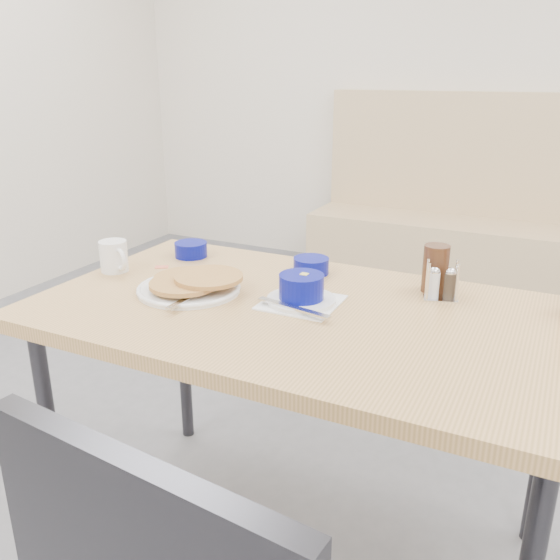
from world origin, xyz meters
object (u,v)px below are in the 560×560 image
at_px(creamer_bowl, 191,250).
at_px(coffee_mug, 114,256).
at_px(booth_bench, 462,234).
at_px(amber_tumbler, 435,269).
at_px(grits_setting, 301,291).
at_px(butter_bowl, 311,266).
at_px(condiment_caddy, 441,286).
at_px(dining_table, 301,330).
at_px(pancake_plate, 191,284).

bearing_deg(creamer_bowl, coffee_mug, -117.71).
bearing_deg(booth_bench, amber_tumbler, -82.91).
height_order(booth_bench, grits_setting, booth_bench).
bearing_deg(amber_tumbler, coffee_mug, -164.31).
relative_size(butter_bowl, amber_tumbler, 0.81).
distance_m(creamer_bowl, amber_tumbler, 0.80).
bearing_deg(condiment_caddy, amber_tumbler, 102.87).
height_order(booth_bench, amber_tumbler, booth_bench).
distance_m(grits_setting, amber_tumbler, 0.39).
relative_size(creamer_bowl, condiment_caddy, 1.00).
bearing_deg(dining_table, condiment_caddy, 35.92).
bearing_deg(grits_setting, dining_table, -65.34).
xyz_separation_m(grits_setting, amber_tumbler, (0.29, 0.25, 0.03)).
xyz_separation_m(creamer_bowl, condiment_caddy, (0.83, -0.03, 0.01)).
bearing_deg(coffee_mug, butter_bowl, 24.39).
xyz_separation_m(booth_bench, amber_tumbler, (0.28, -2.26, 0.48)).
bearing_deg(condiment_caddy, grits_setting, -165.75).
bearing_deg(condiment_caddy, coffee_mug, 175.44).
xyz_separation_m(dining_table, butter_bowl, (-0.09, 0.27, 0.09)).
height_order(booth_bench, coffee_mug, booth_bench).
height_order(booth_bench, butter_bowl, booth_bench).
relative_size(coffee_mug, amber_tumbler, 0.89).
distance_m(dining_table, butter_bowl, 0.30).
distance_m(dining_table, coffee_mug, 0.65).
xyz_separation_m(booth_bench, pancake_plate, (-0.33, -2.56, 0.43)).
bearing_deg(booth_bench, condiment_caddy, -82.33).
bearing_deg(pancake_plate, coffee_mug, 172.22).
bearing_deg(creamer_bowl, booth_bench, 77.28).
bearing_deg(pancake_plate, condiment_caddy, 21.08).
height_order(dining_table, condiment_caddy, condiment_caddy).
relative_size(pancake_plate, grits_setting, 1.42).
bearing_deg(butter_bowl, booth_bench, 87.75).
height_order(creamer_bowl, butter_bowl, same).
height_order(coffee_mug, butter_bowl, coffee_mug).
bearing_deg(creamer_bowl, grits_setting, -23.90).
height_order(pancake_plate, coffee_mug, coffee_mug).
relative_size(coffee_mug, grits_setting, 0.54).
bearing_deg(booth_bench, coffee_mug, -104.21).
xyz_separation_m(grits_setting, creamer_bowl, (-0.50, 0.22, -0.01)).
relative_size(booth_bench, amber_tumbler, 14.27).
bearing_deg(amber_tumbler, creamer_bowl, -178.09).
relative_size(creamer_bowl, butter_bowl, 0.99).
relative_size(grits_setting, creamer_bowl, 2.04).
distance_m(pancake_plate, creamer_bowl, 0.33).
height_order(pancake_plate, creamer_bowl, pancake_plate).
relative_size(dining_table, condiment_caddy, 13.07).
height_order(grits_setting, butter_bowl, grits_setting).
height_order(coffee_mug, condiment_caddy, condiment_caddy).
bearing_deg(butter_bowl, condiment_caddy, -6.30).
bearing_deg(grits_setting, booth_bench, 89.68).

